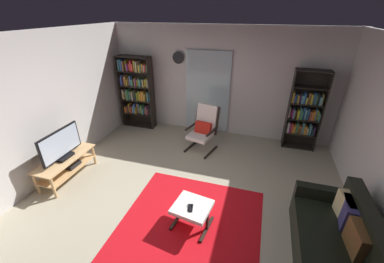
# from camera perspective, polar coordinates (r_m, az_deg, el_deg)

# --- Properties ---
(ground_plane) EXTENTS (7.02, 7.02, 0.00)m
(ground_plane) POSITION_cam_1_polar(r_m,az_deg,el_deg) (4.07, -2.52, -17.97)
(ground_plane) COLOR #AEA48B
(wall_back) EXTENTS (5.60, 0.06, 2.60)m
(wall_back) POSITION_cam_1_polar(r_m,az_deg,el_deg) (5.89, 6.72, 11.55)
(wall_back) COLOR silver
(wall_back) RESTS_ON ground
(wall_left) EXTENTS (0.06, 6.00, 2.60)m
(wall_left) POSITION_cam_1_polar(r_m,az_deg,el_deg) (4.83, -34.78, 3.10)
(wall_left) COLOR silver
(wall_left) RESTS_ON ground
(glass_door_panel) EXTENTS (1.10, 0.01, 2.00)m
(glass_door_panel) POSITION_cam_1_polar(r_m,az_deg,el_deg) (5.95, 3.69, 9.35)
(glass_door_panel) COLOR silver
(area_rug) EXTENTS (2.07, 2.08, 0.01)m
(area_rug) POSITION_cam_1_polar(r_m,az_deg,el_deg) (3.83, -0.57, -21.60)
(area_rug) COLOR red
(area_rug) RESTS_ON ground
(tv_stand) EXTENTS (0.47, 1.16, 0.45)m
(tv_stand) POSITION_cam_1_polar(r_m,az_deg,el_deg) (5.08, -27.81, -6.93)
(tv_stand) COLOR tan
(tv_stand) RESTS_ON ground
(television) EXTENTS (0.20, 0.88, 0.56)m
(television) POSITION_cam_1_polar(r_m,az_deg,el_deg) (4.87, -28.95, -2.95)
(television) COLOR black
(television) RESTS_ON tv_stand
(bookshelf_near_tv) EXTENTS (0.87, 0.30, 1.87)m
(bookshelf_near_tv) POSITION_cam_1_polar(r_m,az_deg,el_deg) (6.43, -13.17, 9.62)
(bookshelf_near_tv) COLOR black
(bookshelf_near_tv) RESTS_ON ground
(bookshelf_near_sofa) EXTENTS (0.70, 0.30, 1.80)m
(bookshelf_near_sofa) POSITION_cam_1_polar(r_m,az_deg,el_deg) (5.80, 25.31, 4.21)
(bookshelf_near_sofa) COLOR black
(bookshelf_near_sofa) RESTS_ON ground
(leather_sofa) EXTENTS (0.81, 1.73, 0.82)m
(leather_sofa) POSITION_cam_1_polar(r_m,az_deg,el_deg) (3.66, 31.74, -22.86)
(leather_sofa) COLOR black
(leather_sofa) RESTS_ON ground
(lounge_armchair) EXTENTS (0.71, 0.77, 1.02)m
(lounge_armchair) POSITION_cam_1_polar(r_m,az_deg,el_deg) (5.31, 2.82, 1.05)
(lounge_armchair) COLOR black
(lounge_armchair) RESTS_ON ground
(ottoman) EXTENTS (0.58, 0.55, 0.38)m
(ottoman) POSITION_cam_1_polar(r_m,az_deg,el_deg) (3.61, 0.02, -18.11)
(ottoman) COLOR white
(ottoman) RESTS_ON ground
(tv_remote) EXTENTS (0.10, 0.15, 0.02)m
(tv_remote) POSITION_cam_1_polar(r_m,az_deg,el_deg) (3.52, -0.52, -17.93)
(tv_remote) COLOR black
(tv_remote) RESTS_ON ottoman
(cell_phone) EXTENTS (0.09, 0.15, 0.01)m
(cell_phone) POSITION_cam_1_polar(r_m,az_deg,el_deg) (3.53, -0.38, -17.84)
(cell_phone) COLOR black
(cell_phone) RESTS_ON ottoman
(wall_clock) EXTENTS (0.29, 0.03, 0.29)m
(wall_clock) POSITION_cam_1_polar(r_m,az_deg,el_deg) (5.95, -3.30, 17.31)
(wall_clock) COLOR silver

